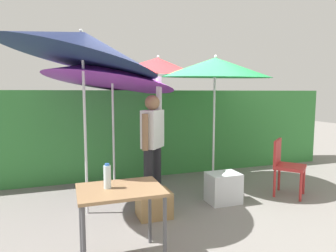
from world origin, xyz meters
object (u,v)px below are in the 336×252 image
object	(u,v)px
umbrella_yellow	(157,65)
cooler_box	(223,188)
umbrella_orange	(111,72)
folding_table	(120,197)
chair_plastic	(285,164)
bottle_water	(107,177)
umbrella_rainbow	(215,68)
person_vendor	(153,140)
crate_cardboard	(154,204)
umbrella_navy	(82,46)

from	to	relation	value
umbrella_yellow	cooler_box	xyz separation A→B (m)	(0.57, -1.48, -1.91)
cooler_box	umbrella_orange	bearing A→B (deg)	143.96
cooler_box	folding_table	size ratio (longest dim) A/B	0.59
umbrella_yellow	folding_table	bearing A→B (deg)	-114.20
umbrella_orange	chair_plastic	bearing A→B (deg)	-22.92
cooler_box	bottle_water	xyz separation A→B (m)	(-1.83, -1.04, 0.62)
umbrella_rainbow	umbrella_orange	world-z (taller)	umbrella_orange
umbrella_orange	cooler_box	world-z (taller)	umbrella_orange
umbrella_yellow	person_vendor	world-z (taller)	umbrella_yellow
umbrella_orange	bottle_water	world-z (taller)	umbrella_orange
crate_cardboard	folding_table	world-z (taller)	folding_table
umbrella_navy	chair_plastic	world-z (taller)	umbrella_navy
umbrella_navy	bottle_water	distance (m)	1.92
umbrella_yellow	umbrella_orange	bearing A→B (deg)	-155.68
umbrella_rainbow	cooler_box	xyz separation A→B (m)	(-0.23, -0.76, -1.83)
umbrella_rainbow	crate_cardboard	world-z (taller)	umbrella_rainbow
umbrella_yellow	folding_table	xyz separation A→B (m)	(-1.15, -2.56, -1.49)
cooler_box	umbrella_navy	bearing A→B (deg)	171.89
umbrella_yellow	crate_cardboard	xyz separation A→B (m)	(-0.55, -1.64, -1.96)
crate_cardboard	umbrella_navy	bearing A→B (deg)	152.41
umbrella_navy	bottle_water	bearing A→B (deg)	-84.76
folding_table	bottle_water	bearing A→B (deg)	161.44
cooler_box	crate_cardboard	world-z (taller)	cooler_box
folding_table	crate_cardboard	bearing A→B (deg)	57.04
umbrella_rainbow	umbrella_navy	size ratio (longest dim) A/B	0.85
person_vendor	cooler_box	size ratio (longest dim) A/B	3.99
umbrella_rainbow	umbrella_orange	bearing A→B (deg)	169.51
person_vendor	bottle_water	world-z (taller)	person_vendor
chair_plastic	folding_table	xyz separation A→B (m)	(-2.82, -1.06, 0.13)
person_vendor	chair_plastic	world-z (taller)	person_vendor
umbrella_navy	bottle_water	size ratio (longest dim) A/B	11.11
umbrella_navy	crate_cardboard	bearing A→B (deg)	-27.59
umbrella_yellow	cooler_box	bearing A→B (deg)	-68.94
person_vendor	chair_plastic	bearing A→B (deg)	-11.65
umbrella_orange	umbrella_yellow	size ratio (longest dim) A/B	1.01
umbrella_navy	folding_table	bearing A→B (deg)	-80.14
umbrella_yellow	umbrella_navy	distance (m)	1.84
chair_plastic	person_vendor	bearing A→B (deg)	168.35
umbrella_orange	bottle_water	xyz separation A→B (m)	(-0.36, -2.11, -1.11)
cooler_box	bottle_water	distance (m)	2.20
umbrella_yellow	person_vendor	xyz separation A→B (m)	(-0.41, -1.07, -1.20)
umbrella_orange	umbrella_yellow	bearing A→B (deg)	24.32
umbrella_orange	umbrella_navy	bearing A→B (deg)	-121.25
umbrella_rainbow	folding_table	xyz separation A→B (m)	(-1.95, -1.83, -1.41)
umbrella_orange	chair_plastic	distance (m)	3.15
umbrella_orange	person_vendor	bearing A→B (deg)	-52.98
person_vendor	crate_cardboard	xyz separation A→B (m)	(-0.15, -0.57, -0.76)
person_vendor	crate_cardboard	distance (m)	0.96
umbrella_yellow	crate_cardboard	size ratio (longest dim) A/B	5.44
umbrella_yellow	crate_cardboard	world-z (taller)	umbrella_yellow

